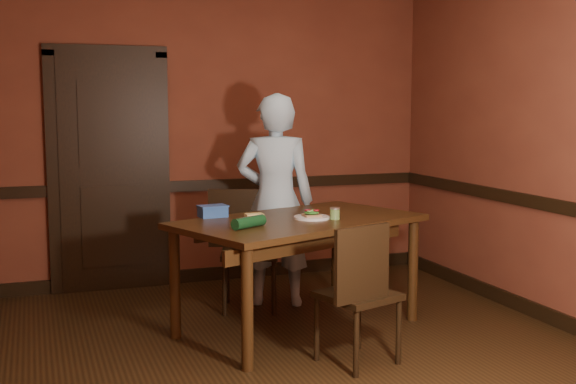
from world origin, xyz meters
TOP-DOWN VIEW (x-y plane):
  - floor at (0.00, 0.00)m, footprint 4.00×4.50m
  - wall_back at (0.00, 2.25)m, footprint 4.00×0.02m
  - wall_front at (0.00, -2.25)m, footprint 4.00×0.02m
  - wall_right at (2.00, 0.00)m, footprint 0.02×4.50m
  - dado_back at (0.00, 2.23)m, footprint 4.00×0.03m
  - dado_right at (1.99, 0.00)m, footprint 0.03×4.50m
  - baseboard_back at (0.00, 2.23)m, footprint 4.00×0.03m
  - baseboard_right at (1.99, 0.00)m, footprint 0.03×4.50m
  - door at (-1.00, 2.22)m, footprint 1.05×0.07m
  - dining_table at (0.17, 0.58)m, footprint 1.99×1.56m
  - chair_far at (-0.02, 1.21)m, footprint 0.56×0.56m
  - chair_near at (0.28, -0.20)m, footprint 0.54×0.54m
  - person at (0.22, 1.28)m, footprint 0.74×0.62m
  - sandwich_plate at (0.25, 0.54)m, footprint 0.26×0.26m
  - sauce_jar at (0.40, 0.46)m, footprint 0.07×0.07m
  - cheese_saucer at (-0.17, 0.59)m, footprint 0.17×0.17m
  - food_tub at (-0.40, 0.86)m, footprint 0.22×0.17m
  - wrapped_veg at (-0.29, 0.33)m, footprint 0.27×0.21m

SIDE VIEW (x-z plane):
  - floor at x=0.00m, z-range -0.01..0.01m
  - baseboard_back at x=0.00m, z-range 0.00..0.12m
  - baseboard_right at x=1.99m, z-range 0.00..0.12m
  - dining_table at x=0.17m, z-range 0.00..0.82m
  - chair_near at x=0.28m, z-range 0.00..0.92m
  - chair_far at x=-0.02m, z-range 0.00..0.95m
  - sandwich_plate at x=0.25m, z-range 0.81..0.87m
  - cheese_saucer at x=-0.17m, z-range 0.82..0.87m
  - wrapped_veg at x=-0.29m, z-range 0.82..0.90m
  - person at x=0.22m, z-range 0.00..1.73m
  - sauce_jar at x=0.40m, z-range 0.82..0.91m
  - food_tub at x=-0.40m, z-range 0.82..0.91m
  - dado_back at x=0.00m, z-range 0.85..0.95m
  - dado_right at x=1.99m, z-range 0.85..0.95m
  - door at x=-1.00m, z-range -0.01..2.19m
  - wall_back at x=0.00m, z-range 0.00..2.70m
  - wall_front at x=0.00m, z-range 0.00..2.70m
  - wall_right at x=2.00m, z-range 0.00..2.70m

